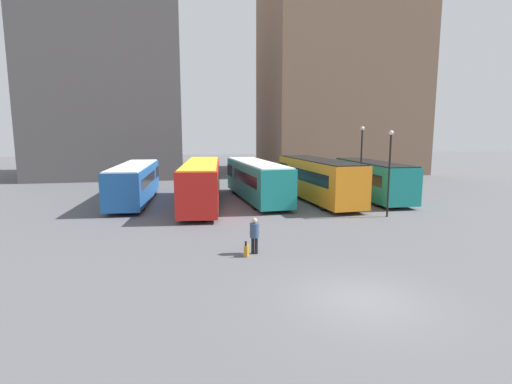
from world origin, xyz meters
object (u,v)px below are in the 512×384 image
Objects in this scene: lamp_post_0 at (361,160)px; bus_3 at (317,179)px; bus_4 at (372,179)px; traveler at (255,232)px; bus_0 at (135,182)px; bus_2 at (256,179)px; lamp_post_1 at (390,166)px; suitcase at (246,251)px; bus_1 at (202,182)px.

bus_3 is at bearing 131.52° from lamp_post_0.
traveler is at bearing 136.83° from bus_4.
bus_0 is 0.97× the size of bus_2.
lamp_post_1 is (0.18, -3.64, -0.15)m from lamp_post_0.
bus_0 is 18.46m from bus_4.
bus_3 is at bearing -6.85° from suitcase.
suitcase is at bearing 151.06° from traveler.
lamp_post_1 is (2.48, -6.24, 1.45)m from bus_3.
lamp_post_1 reaches higher than traveler.
bus_4 is (13.40, 0.22, -0.10)m from bus_1.
bus_4 is 6.89m from lamp_post_1.
bus_0 is 1.16× the size of bus_4.
bus_2 is 1.03× the size of bus_3.
bus_1 reaches higher than suitcase.
bus_2 is at bearing 13.36° from traveler.
bus_3 is 7.02× the size of traveler.
bus_1 reaches higher than bus_0.
bus_2 reaches higher than bus_4.
bus_4 is 3.95m from lamp_post_0.
bus_1 is 12.25m from traveler.
bus_2 is 2.15× the size of lamp_post_1.
bus_0 is 0.99× the size of bus_3.
bus_0 is 9.30m from bus_2.
bus_0 is 1.98× the size of lamp_post_0.
traveler reaches higher than suitcase.
bus_3 is 4.56m from bus_4.
lamp_post_1 is at bearing 162.29° from bus_4.
bus_4 is at bearing -83.26° from bus_1.
bus_1 is at bearing -111.89° from bus_0.
lamp_post_0 is at bearing -20.55° from suitcase.
bus_0 is at bearing 47.24° from suitcase.
bus_0 is at bearing 76.70° from bus_3.
suitcase is (-12.13, -12.64, -1.37)m from bus_4.
bus_1 is at bearing 86.36° from bus_3.
lamp_post_0 reaches higher than bus_1.
lamp_post_1 reaches higher than bus_2.
lamp_post_1 reaches higher than bus_4.
bus_2 is (4.32, 1.45, -0.07)m from bus_1.
suitcase is at bearing -168.36° from bus_1.
bus_0 is at bearing 70.89° from bus_1.
lamp_post_0 reaches higher than bus_3.
traveler is at bearing 145.40° from bus_3.
bus_4 is at bearing 50.47° from lamp_post_0.
bus_3 is 14.70m from suitcase.
lamp_post_0 is (16.09, -4.81, 1.78)m from bus_0.
bus_4 reaches higher than bus_0.
lamp_post_0 is 1.05× the size of lamp_post_1.
suitcase is at bearing -134.89° from lamp_post_0.
bus_0 is 16.05× the size of suitcase.
bus_1 is at bearing 91.31° from bus_4.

